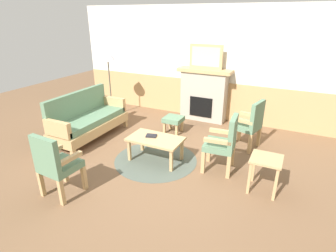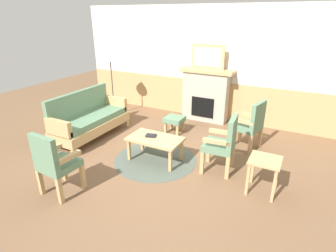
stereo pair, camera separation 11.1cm
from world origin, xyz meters
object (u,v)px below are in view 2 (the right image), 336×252
at_px(armchair_near_fireplace, 251,123).
at_px(armchair_by_window_left, 223,142).
at_px(framed_picture, 208,57).
at_px(floor_lamp_by_couch, 110,60).
at_px(couch, 89,119).
at_px(fireplace, 206,95).
at_px(footstool, 174,120).
at_px(coffee_table, 155,141).
at_px(book_on_table, 151,136).
at_px(side_table, 264,166).
at_px(armchair_front_left, 54,161).

bearing_deg(armchair_near_fireplace, armchair_by_window_left, -102.16).
relative_size(framed_picture, floor_lamp_by_couch, 0.48).
xyz_separation_m(framed_picture, couch, (-1.84, -2.12, -1.16)).
bearing_deg(framed_picture, fireplace, -90.00).
xyz_separation_m(framed_picture, footstool, (-0.32, -1.07, -1.28)).
xyz_separation_m(coffee_table, armchair_near_fireplace, (1.40, 1.24, 0.15)).
bearing_deg(coffee_table, couch, 172.32).
height_order(coffee_table, floor_lamp_by_couch, floor_lamp_by_couch).
distance_m(couch, footstool, 1.85).
bearing_deg(fireplace, framed_picture, 90.00).
distance_m(coffee_table, floor_lamp_by_couch, 2.86).
height_order(book_on_table, footstool, book_on_table).
distance_m(armchair_near_fireplace, armchair_by_window_left, 1.06).
xyz_separation_m(coffee_table, floor_lamp_by_couch, (-2.15, 1.55, 1.06)).
bearing_deg(side_table, framed_picture, 126.53).
height_order(armchair_near_fireplace, floor_lamp_by_couch, floor_lamp_by_couch).
bearing_deg(book_on_table, couch, 172.78).
bearing_deg(armchair_by_window_left, armchair_front_left, -138.28).
distance_m(footstool, side_table, 2.55).
bearing_deg(armchair_near_fireplace, couch, -162.38).
distance_m(framed_picture, armchair_near_fireplace, 2.01).
bearing_deg(armchair_by_window_left, footstool, 142.74).
relative_size(framed_picture, couch, 0.44).
distance_m(framed_picture, floor_lamp_by_couch, 2.37).
height_order(framed_picture, footstool, framed_picture).
xyz_separation_m(framed_picture, armchair_by_window_left, (1.11, -2.16, -1.02)).
distance_m(book_on_table, side_table, 1.99).
distance_m(book_on_table, armchair_by_window_left, 1.29).
xyz_separation_m(fireplace, couch, (-1.84, -2.12, -0.26)).
relative_size(fireplace, coffee_table, 1.35).
bearing_deg(couch, armchair_near_fireplace, 17.62).
xyz_separation_m(couch, coffee_table, (1.76, -0.24, -0.01)).
bearing_deg(side_table, couch, 174.88).
height_order(footstool, floor_lamp_by_couch, floor_lamp_by_couch).
height_order(footstool, side_table, side_table).
height_order(book_on_table, armchair_front_left, armchair_front_left).
bearing_deg(armchair_front_left, framed_picture, 77.89).
relative_size(couch, book_on_table, 9.72).
relative_size(footstool, side_table, 0.73).
bearing_deg(armchair_by_window_left, book_on_table, -172.06).
bearing_deg(couch, side_table, -5.12).
xyz_separation_m(framed_picture, side_table, (1.81, -2.45, -1.13)).
relative_size(framed_picture, book_on_table, 4.32).
height_order(book_on_table, armchair_by_window_left, armchair_by_window_left).
height_order(armchair_front_left, floor_lamp_by_couch, floor_lamp_by_couch).
distance_m(armchair_near_fireplace, floor_lamp_by_couch, 3.68).
height_order(fireplace, armchair_by_window_left, fireplace).
bearing_deg(book_on_table, armchair_front_left, -113.19).
bearing_deg(couch, armchair_front_left, -60.37).
height_order(fireplace, couch, fireplace).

